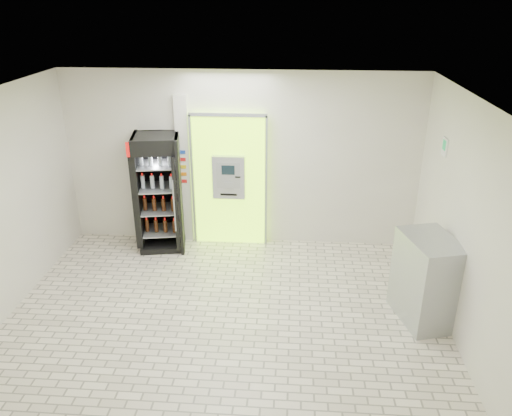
# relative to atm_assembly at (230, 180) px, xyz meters

# --- Properties ---
(ground) EXTENTS (6.00, 6.00, 0.00)m
(ground) POSITION_rel_atm_assembly_xyz_m (0.20, -2.41, -1.17)
(ground) COLOR beige
(ground) RESTS_ON ground
(room_shell) EXTENTS (6.00, 6.00, 6.00)m
(room_shell) POSITION_rel_atm_assembly_xyz_m (0.20, -2.41, 0.67)
(room_shell) COLOR silver
(room_shell) RESTS_ON ground
(atm_assembly) EXTENTS (1.30, 0.24, 2.33)m
(atm_assembly) POSITION_rel_atm_assembly_xyz_m (0.00, 0.00, 0.00)
(atm_assembly) COLOR #A6FF17
(atm_assembly) RESTS_ON ground
(pillar) EXTENTS (0.22, 0.11, 2.60)m
(pillar) POSITION_rel_atm_assembly_xyz_m (-0.78, 0.04, 0.13)
(pillar) COLOR silver
(pillar) RESTS_ON ground
(beverage_cooler) EXTENTS (0.86, 0.81, 2.00)m
(beverage_cooler) POSITION_rel_atm_assembly_xyz_m (-1.16, -0.25, -0.21)
(beverage_cooler) COLOR black
(beverage_cooler) RESTS_ON ground
(steel_cabinet) EXTENTS (0.83, 1.03, 1.21)m
(steel_cabinet) POSITION_rel_atm_assembly_xyz_m (2.89, -2.09, -0.57)
(steel_cabinet) COLOR #9FA2A7
(steel_cabinet) RESTS_ON ground
(exit_sign) EXTENTS (0.02, 0.22, 0.26)m
(exit_sign) POSITION_rel_atm_assembly_xyz_m (3.19, -1.01, 0.95)
(exit_sign) COLOR white
(exit_sign) RESTS_ON room_shell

